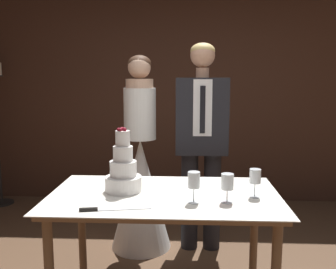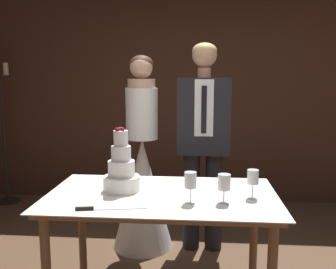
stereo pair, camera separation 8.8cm
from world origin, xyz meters
name	(u,v)px [view 1 (the left image)]	position (x,y,z in m)	size (l,w,h in m)	color
wall_back	(189,85)	(0.00, 2.54, 1.44)	(5.53, 0.12, 2.89)	#472B1E
cake_table	(164,208)	(-0.17, 0.16, 0.71)	(1.45, 0.85, 0.81)	brown
tiered_cake	(123,171)	(-0.44, 0.21, 0.94)	(0.24, 0.24, 0.42)	white
cake_knife	(101,209)	(-0.50, -0.16, 0.81)	(0.40, 0.09, 0.02)	silver
wine_glass_near	(255,177)	(0.39, 0.12, 0.93)	(0.07, 0.07, 0.18)	silver
wine_glass_middle	(194,182)	(0.01, 0.00, 0.93)	(0.07, 0.07, 0.19)	silver
wine_glass_far	(227,183)	(0.21, 0.01, 0.92)	(0.07, 0.07, 0.17)	silver
bride	(141,179)	(-0.44, 1.11, 0.63)	(0.54, 0.54, 1.72)	white
groom	(202,136)	(0.10, 1.11, 1.03)	(0.45, 0.25, 1.82)	black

